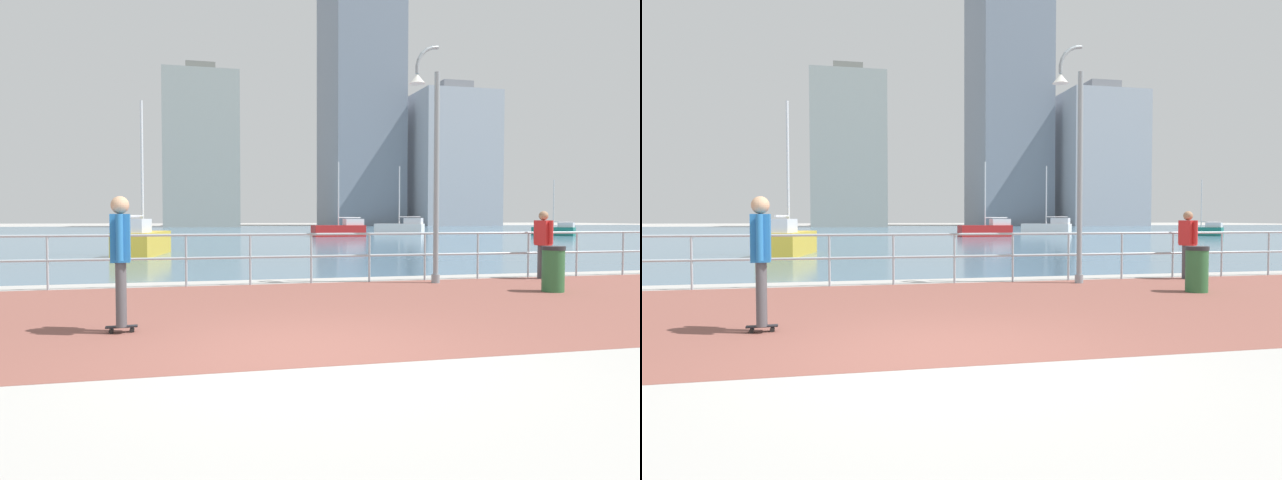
{
  "view_description": "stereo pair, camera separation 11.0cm",
  "coord_description": "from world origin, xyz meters",
  "views": [
    {
      "loc": [
        -1.27,
        -6.08,
        1.51
      ],
      "look_at": [
        1.01,
        3.87,
        1.1
      ],
      "focal_mm": 31.39,
      "sensor_mm": 36.0,
      "label": 1
    },
    {
      "loc": [
        -1.16,
        -6.11,
        1.51
      ],
      "look_at": [
        1.01,
        3.87,
        1.1
      ],
      "focal_mm": 31.39,
      "sensor_mm": 36.0,
      "label": 2
    }
  ],
  "objects": [
    {
      "name": "ground",
      "position": [
        0.0,
        40.0,
        0.0
      ],
      "size": [
        220.0,
        220.0,
        0.0
      ],
      "primitive_type": "plane",
      "color": "#ADAAA5"
    },
    {
      "name": "harbor_water",
      "position": [
        0.0,
        51.45,
        0.0
      ],
      "size": [
        180.0,
        88.0,
        0.0
      ],
      "primitive_type": "cube",
      "color": "slate",
      "rests_on": "ground"
    },
    {
      "name": "tower_brick",
      "position": [
        30.65,
        98.86,
        23.26
      ],
      "size": [
        13.1,
        17.41,
        48.18
      ],
      "color": "slate",
      "rests_on": "ground"
    },
    {
      "name": "tower_glass",
      "position": [
        0.29,
        89.79,
        12.56
      ],
      "size": [
        11.87,
        13.87,
        26.78
      ],
      "color": "#939993",
      "rests_on": "ground"
    },
    {
      "name": "trash_bin",
      "position": [
        5.89,
        3.89,
        0.47
      ],
      "size": [
        0.46,
        0.46,
        0.93
      ],
      "color": "#2D6638",
      "rests_on": "ground"
    },
    {
      "name": "sailboat_teal",
      "position": [
        17.53,
        42.48,
        0.6
      ],
      "size": [
        4.4,
        3.73,
        6.25
      ],
      "color": "white",
      "rests_on": "ground"
    },
    {
      "name": "waterfront_railing",
      "position": [
        0.0,
        6.45,
        0.8
      ],
      "size": [
        25.25,
        0.06,
        1.16
      ],
      "color": "#9EADB7",
      "rests_on": "ground"
    },
    {
      "name": "tower_steel",
      "position": [
        46.12,
        89.82,
        12.39
      ],
      "size": [
        14.57,
        10.3,
        26.45
      ],
      "color": "#A3A8B2",
      "rests_on": "ground"
    },
    {
      "name": "sailboat_yellow",
      "position": [
        -3.22,
        17.16,
        0.59
      ],
      "size": [
        2.03,
        4.55,
        6.16
      ],
      "color": "gold",
      "rests_on": "ground"
    },
    {
      "name": "lamppost",
      "position": [
        4.05,
        5.82,
        3.0
      ],
      "size": [
        0.81,
        0.38,
        5.42
      ],
      "color": "gray",
      "rests_on": "ground"
    },
    {
      "name": "skateboarder",
      "position": [
        -2.18,
        1.58,
        1.08
      ],
      "size": [
        0.41,
        0.55,
        1.79
      ],
      "color": "black",
      "rests_on": "ground"
    },
    {
      "name": "sailboat_gray",
      "position": [
        10.26,
        36.96,
        0.57
      ],
      "size": [
        4.33,
        1.67,
        5.94
      ],
      "color": "#B21E1E",
      "rests_on": "ground"
    },
    {
      "name": "sailboat_navy",
      "position": [
        28.41,
        35.17,
        0.45
      ],
      "size": [
        2.98,
        3.16,
        4.67
      ],
      "color": "#197266",
      "rests_on": "ground"
    },
    {
      "name": "brick_paving",
      "position": [
        0.0,
        2.9,
        0.0
      ],
      "size": [
        28.0,
        7.09,
        0.01
      ],
      "primitive_type": "cube",
      "color": "brown",
      "rests_on": "ground"
    },
    {
      "name": "bystander",
      "position": [
        7.18,
        6.1,
        0.98
      ],
      "size": [
        0.33,
        0.55,
        1.67
      ],
      "color": "#4C4C51",
      "rests_on": "ground"
    }
  ]
}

